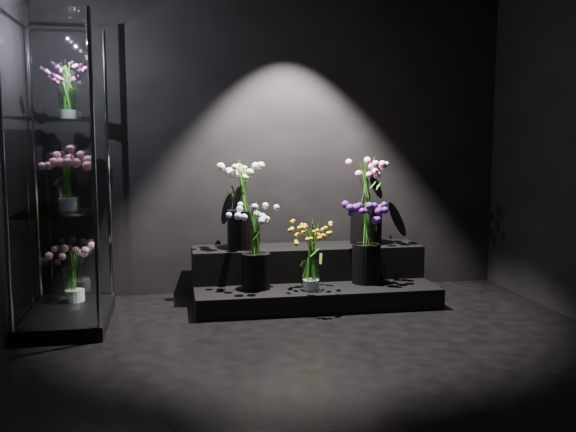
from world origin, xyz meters
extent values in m
plane|color=black|center=(0.00, 0.00, 0.00)|extent=(4.00, 4.00, 0.00)
plane|color=black|center=(0.00, 2.00, 1.40)|extent=(4.00, 0.00, 4.00)
plane|color=black|center=(0.00, -2.00, 1.40)|extent=(4.00, 0.00, 4.00)
cube|color=black|center=(0.20, 1.52, 0.08)|extent=(1.94, 0.86, 0.16)
cube|color=black|center=(0.20, 1.73, 0.30)|extent=(1.94, 0.43, 0.27)
cube|color=black|center=(-1.69, 1.22, 0.05)|extent=(0.59, 0.98, 0.10)
cube|color=white|center=(-1.69, 1.22, 0.83)|extent=(0.53, 0.92, 0.01)
cube|color=white|center=(-1.69, 1.22, 1.47)|extent=(0.53, 0.92, 0.01)
cylinder|color=white|center=(0.13, 1.28, 0.27)|extent=(0.14, 0.14, 0.22)
cylinder|color=black|center=(-0.29, 1.39, 0.30)|extent=(0.22, 0.22, 0.28)
cylinder|color=black|center=(0.62, 1.43, 0.32)|extent=(0.23, 0.23, 0.32)
cylinder|color=black|center=(-0.35, 1.71, 0.59)|extent=(0.27, 0.27, 0.32)
cylinder|color=black|center=(0.72, 1.76, 0.60)|extent=(0.27, 0.27, 0.34)
cylinder|color=white|center=(-1.63, 1.08, 0.97)|extent=(0.13, 0.13, 0.26)
cylinder|color=white|center=(-1.65, 1.38, 1.57)|extent=(0.12, 0.12, 0.19)
cylinder|color=white|center=(-1.67, 1.48, 0.23)|extent=(0.16, 0.16, 0.27)
camera|label=1|loc=(-0.92, -3.51, 1.35)|focal=40.00mm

